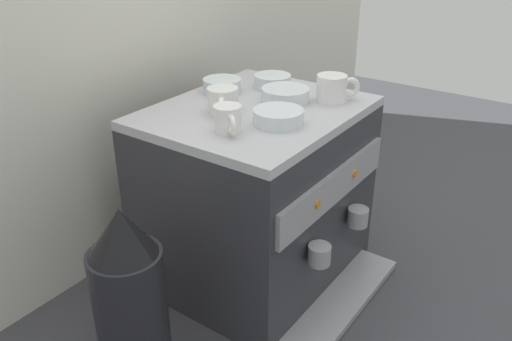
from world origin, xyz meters
TOP-DOWN VIEW (x-y plane):
  - ground_plane at (0.00, 0.00)m, footprint 4.00×4.00m
  - tiled_backsplash_wall at (0.00, 0.39)m, footprint 2.80×0.03m
  - espresso_machine at (0.00, -0.00)m, footprint 0.56×0.57m
  - ceramic_cup_0 at (-0.17, -0.04)m, footprint 0.08×0.09m
  - ceramic_cup_1 at (-0.08, 0.04)m, footprint 0.10×0.09m
  - ceramic_cup_2 at (0.16, -0.14)m, footprint 0.10×0.10m
  - ceramic_bowl_0 at (0.08, -0.04)m, footprint 0.13×0.13m
  - ceramic_bowl_1 at (0.17, 0.06)m, footprint 0.10×0.10m
  - ceramic_bowl_2 at (-0.06, -0.11)m, footprint 0.12×0.12m
  - ceramic_bowl_3 at (0.05, 0.15)m, footprint 0.11×0.11m
  - coffee_grinder at (-0.48, -0.01)m, footprint 0.16×0.16m
  - milk_pitcher at (0.45, 0.02)m, footprint 0.10×0.10m

SIDE VIEW (x-z plane):
  - ground_plane at x=0.00m, z-range 0.00..0.00m
  - milk_pitcher at x=0.45m, z-range 0.00..0.16m
  - coffee_grinder at x=-0.48m, z-range -0.01..0.43m
  - espresso_machine at x=0.00m, z-range 0.00..0.50m
  - ceramic_bowl_2 at x=-0.06m, z-range 0.50..0.54m
  - ceramic_bowl_1 at x=0.17m, z-range 0.50..0.54m
  - ceramic_bowl_0 at x=0.08m, z-range 0.50..0.54m
  - ceramic_bowl_3 at x=0.05m, z-range 0.50..0.54m
  - ceramic_cup_0 at x=-0.17m, z-range 0.50..0.56m
  - ceramic_cup_1 at x=-0.08m, z-range 0.50..0.57m
  - ceramic_cup_2 at x=0.16m, z-range 0.50..0.57m
  - tiled_backsplash_wall at x=0.00m, z-range 0.00..1.12m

